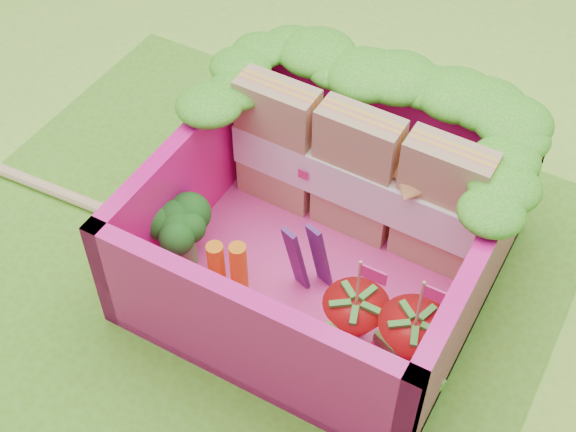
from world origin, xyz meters
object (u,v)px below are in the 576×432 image
(broccoli, at_px, (179,230))
(sandwich_stack, at_px, (357,175))
(strawberry_left, at_px, (354,322))
(strawberry_right, at_px, (412,344))
(chopsticks, at_px, (31,182))
(bento_box, at_px, (326,228))

(broccoli, bearing_deg, sandwich_stack, 45.43)
(strawberry_left, height_order, strawberry_right, strawberry_right)
(sandwich_stack, relative_size, chopsticks, 0.47)
(sandwich_stack, height_order, broccoli, sandwich_stack)
(broccoli, distance_m, strawberry_right, 1.02)
(strawberry_right, xyz_separation_m, chopsticks, (-1.92, 0.07, -0.17))
(strawberry_right, distance_m, chopsticks, 1.93)
(bento_box, distance_m, sandwich_stack, 0.27)
(sandwich_stack, height_order, chopsticks, sandwich_stack)
(strawberry_left, distance_m, chopsticks, 1.70)
(bento_box, xyz_separation_m, chopsticks, (-1.42, -0.21, -0.25))
(strawberry_left, xyz_separation_m, chopsticks, (-1.69, 0.08, -0.16))
(sandwich_stack, distance_m, broccoli, 0.76)
(broccoli, bearing_deg, bento_box, 27.74)
(bento_box, height_order, sandwich_stack, sandwich_stack)
(broccoli, relative_size, chopsticks, 0.13)
(strawberry_left, distance_m, strawberry_right, 0.23)
(bento_box, height_order, strawberry_left, bento_box)
(sandwich_stack, bearing_deg, bento_box, -91.21)
(sandwich_stack, distance_m, strawberry_right, 0.75)
(broccoli, bearing_deg, chopsticks, 176.27)
(strawberry_right, height_order, chopsticks, strawberry_right)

